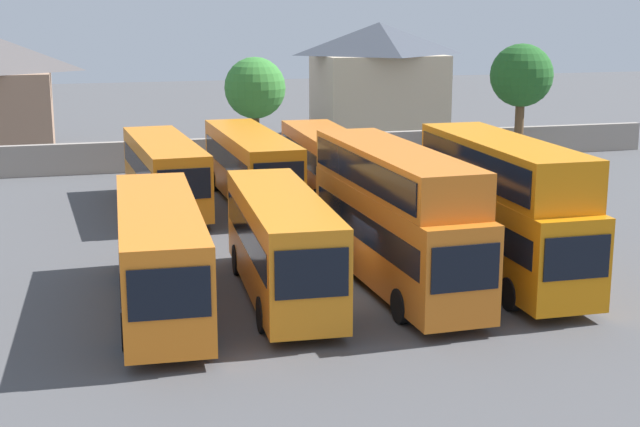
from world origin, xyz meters
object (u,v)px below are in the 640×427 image
object	(u,v)px
bus_2	(281,240)
tree_behind_wall	(255,88)
bus_4	(503,202)
tree_left_of_lot	(521,76)
bus_3	(395,211)
bus_6	(251,164)
bus_5	(165,170)
bus_1	(159,250)
bus_7	(327,160)
house_terrace_centre	(379,79)

from	to	relation	value
bus_2	tree_behind_wall	world-z (taller)	tree_behind_wall
bus_4	tree_left_of_lot	size ratio (longest dim) A/B	1.42
bus_2	bus_3	world-z (taller)	bus_3
bus_4	bus_6	distance (m)	16.26
bus_6	bus_5	bearing A→B (deg)	-89.72
bus_1	bus_6	xyz separation A→B (m)	(5.86, 15.23, 0.01)
bus_7	tree_behind_wall	bearing A→B (deg)	-172.89
bus_2	bus_5	distance (m)	15.17
bus_4	tree_behind_wall	bearing A→B (deg)	-172.38
bus_2	bus_5	xyz separation A→B (m)	(-2.37, 14.98, -0.11)
bus_1	bus_2	size ratio (longest dim) A/B	1.11
bus_5	tree_behind_wall	bearing A→B (deg)	148.50
bus_2	bus_7	distance (m)	16.63
bus_7	house_terrace_centre	world-z (taller)	house_terrace_centre
bus_6	house_terrace_centre	distance (m)	24.44
bus_4	house_terrace_centre	size ratio (longest dim) A/B	1.12
bus_6	house_terrace_centre	xyz separation A→B (m)	(13.30, 20.38, 2.23)
bus_4	bus_5	distance (m)	18.17
bus_6	bus_4	bearing A→B (deg)	20.94
bus_1	bus_5	size ratio (longest dim) A/B	1.04
tree_behind_wall	bus_5	bearing A→B (deg)	-118.20
bus_2	bus_7	bearing A→B (deg)	162.38
bus_5	house_terrace_centre	xyz separation A→B (m)	(17.51, 20.50, 2.32)
bus_5	bus_2	bearing A→B (deg)	5.71
bus_2	tree_behind_wall	distance (m)	28.36
bus_2	tree_left_of_lot	bearing A→B (deg)	141.81
bus_5	bus_3	bearing A→B (deg)	20.11
bus_6	tree_left_of_lot	world-z (taller)	tree_left_of_lot
bus_4	house_terrace_centre	bearing A→B (deg)	169.12
bus_4	tree_behind_wall	size ratio (longest dim) A/B	1.60
bus_2	house_terrace_centre	bearing A→B (deg)	159.74
bus_6	tree_behind_wall	distance (m)	13.29
bus_5	bus_6	world-z (taller)	bus_6
bus_2	house_terrace_centre	world-z (taller)	house_terrace_centre
bus_6	bus_7	size ratio (longest dim) A/B	1.12
bus_7	tree_behind_wall	distance (m)	12.63
bus_5	tree_left_of_lot	bearing A→B (deg)	107.00
bus_4	bus_5	bearing A→B (deg)	-144.59
bus_3	bus_7	xyz separation A→B (m)	(1.79, 15.38, -0.83)
bus_6	bus_7	bearing A→B (deg)	95.27
bus_1	bus_4	size ratio (longest dim) A/B	1.11
bus_1	bus_6	distance (m)	16.32
house_terrace_centre	bus_3	bearing A→B (deg)	-107.47
bus_4	bus_6	size ratio (longest dim) A/B	0.88
bus_1	bus_2	distance (m)	4.03
bus_2	tree_behind_wall	bearing A→B (deg)	173.58
bus_1	tree_left_of_lot	world-z (taller)	tree_left_of_lot
bus_2	bus_6	world-z (taller)	bus_2
bus_3	tree_left_of_lot	xyz separation A→B (m)	(16.32, 23.18, 2.48)
bus_1	bus_3	bearing A→B (deg)	94.80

